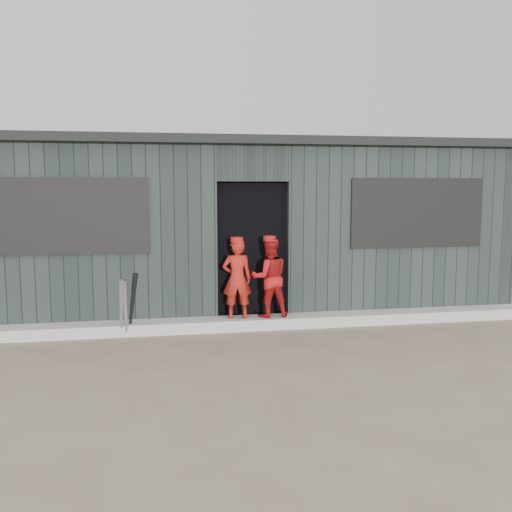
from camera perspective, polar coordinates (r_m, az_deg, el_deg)
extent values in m
plane|color=#776652|center=(6.17, 3.07, -11.30)|extent=(80.00, 80.00, 0.00)
cube|color=#ADADA7|center=(7.87, -0.03, -6.68)|extent=(8.00, 0.36, 0.15)
cone|color=gray|center=(7.48, -12.93, -5.23)|extent=(0.09, 0.18, 0.75)
cone|color=gray|center=(7.46, -13.30, -5.14)|extent=(0.11, 0.28, 0.79)
cone|color=black|center=(7.54, -12.26, -4.74)|extent=(0.20, 0.31, 0.84)
imported|color=#A61D14|center=(7.70, -1.91, -2.30)|extent=(0.41, 0.29, 1.08)
imported|color=#AD1515|center=(7.80, 1.33, -2.15)|extent=(0.56, 0.45, 1.09)
imported|color=silver|center=(8.39, 1.13, -2.26)|extent=(0.68, 0.61, 1.17)
cube|color=black|center=(9.33, -1.88, 2.48)|extent=(7.60, 2.70, 2.20)
cube|color=#29302D|center=(7.88, -16.74, 1.71)|extent=(3.50, 0.20, 2.50)
cube|color=#2C3432|center=(8.62, 14.51, 2.22)|extent=(3.50, 0.20, 2.50)
cube|color=#252C2B|center=(7.92, -0.40, 9.27)|extent=(1.00, 0.20, 0.50)
cube|color=#282F2C|center=(10.62, 19.44, 2.91)|extent=(0.20, 3.00, 2.50)
cube|color=#272E2C|center=(10.71, -2.99, 3.34)|extent=(8.00, 0.20, 2.50)
cube|color=black|center=(9.32, -1.91, 10.85)|extent=(8.30, 3.30, 0.12)
cube|color=black|center=(7.76, -18.01, 3.80)|extent=(2.00, 0.04, 1.00)
cube|color=black|center=(8.56, 15.82, 4.16)|extent=(2.00, 0.04, 1.00)
cube|color=black|center=(8.47, -1.90, 3.04)|extent=(0.21, 0.21, 0.84)
cube|color=black|center=(8.41, -1.20, 2.67)|extent=(0.25, 0.21, 0.93)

